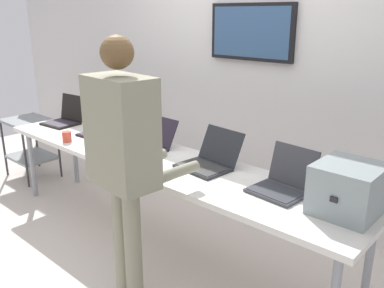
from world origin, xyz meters
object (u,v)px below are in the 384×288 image
workbench (156,163)px  laptop_station_2 (151,142)px  person (124,151)px  storage_cart (30,139)px  laptop_station_3 (210,159)px  laptop_station_4 (283,182)px  laptop_station_1 (104,128)px  equipment_box (348,189)px  coffee_mug (67,137)px  laptop_station_0 (65,117)px

workbench → laptop_station_2: (-0.18, 0.12, 0.10)m
workbench → laptop_station_2: size_ratio=9.06×
person → storage_cart: person is taller
workbench → laptop_station_3: (0.45, 0.12, 0.11)m
laptop_station_2 → laptop_station_4: laptop_station_4 is taller
laptop_station_4 → laptop_station_1: bearing=-179.8°
workbench → storage_cart: size_ratio=5.00×
workbench → laptop_station_4: size_ratio=9.49×
laptop_station_1 → equipment_box: bearing=-0.3°
equipment_box → laptop_station_4: equipment_box is taller
coffee_mug → storage_cart: coffee_mug is taller
workbench → person: size_ratio=1.99×
laptop_station_3 → coffee_mug: 1.38m
laptop_station_2 → workbench: bearing=-32.4°
laptop_station_3 → workbench: bearing=-165.0°
coffee_mug → laptop_station_1: bearing=79.3°
laptop_station_4 → laptop_station_3: bearing=178.2°
laptop_station_1 → laptop_station_2: 0.63m
workbench → laptop_station_1: bearing=173.2°
storage_cart → laptop_station_2: bearing=3.0°
laptop_station_0 → laptop_station_3: size_ratio=0.88×
equipment_box → laptop_station_4: 0.42m
coffee_mug → storage_cart: (-1.26, 0.26, -0.34)m
laptop_station_1 → workbench: bearing=-6.8°
laptop_station_1 → person: (1.21, -0.72, 0.23)m
laptop_station_0 → laptop_station_1: bearing=1.4°
laptop_station_0 → person: person is taller
laptop_station_4 → coffee_mug: 1.98m
workbench → equipment_box: (1.48, 0.09, 0.19)m
laptop_station_2 → coffee_mug: 0.78m
laptop_station_3 → laptop_station_0: bearing=-178.8°
workbench → person: bearing=-57.5°
equipment_box → coffee_mug: (-2.36, -0.34, -0.10)m
laptop_station_1 → person: person is taller
storage_cart → coffee_mug: bearing=-11.7°
equipment_box → person: 1.31m
laptop_station_2 → equipment_box: bearing=-1.0°
coffee_mug → laptop_station_4: bearing=10.2°
workbench → equipment_box: size_ratio=9.11×
laptop_station_0 → laptop_station_4: laptop_station_0 is taller
workbench → laptop_station_4: bearing=5.4°
equipment_box → coffee_mug: equipment_box is taller
laptop_station_2 → laptop_station_4: size_ratio=1.05×
laptop_station_0 → laptop_station_4: (2.52, 0.02, -0.00)m
laptop_station_1 → laptop_station_4: 1.88m
laptop_station_3 → laptop_station_1: bearing=-178.9°
equipment_box → person: person is taller
laptop_station_3 → laptop_station_4: 0.62m
laptop_station_0 → laptop_station_4: bearing=0.5°
laptop_station_1 → coffee_mug: size_ratio=4.18×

